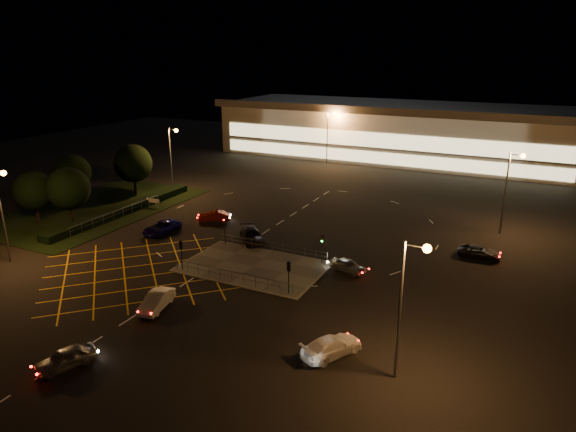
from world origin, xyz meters
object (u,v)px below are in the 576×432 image
at_px(car_east_grey, 479,252).
at_px(car_queue_white, 157,301).
at_px(car_left_blue, 162,228).
at_px(signal_ne, 322,242).
at_px(car_near_silver, 65,358).
at_px(car_right_silver, 348,266).
at_px(signal_sw, 181,249).
at_px(signal_nw, 225,226).
at_px(signal_se, 289,271).
at_px(car_circ_red, 214,216).
at_px(car_far_dkgrey, 252,235).
at_px(car_approach_white, 332,346).

bearing_deg(car_east_grey, car_queue_white, 136.40).
relative_size(car_queue_white, car_left_blue, 0.84).
bearing_deg(signal_ne, car_east_grey, 31.52).
distance_m(car_near_silver, car_right_silver, 27.23).
bearing_deg(car_right_silver, signal_ne, 90.55).
xyz_separation_m(signal_sw, signal_nw, (0.00, 7.99, 0.00)).
bearing_deg(signal_nw, signal_se, -33.65).
distance_m(signal_se, car_right_silver, 8.03).
bearing_deg(signal_se, signal_sw, 0.00).
bearing_deg(signal_sw, car_queue_white, 111.15).
bearing_deg(signal_sw, car_circ_red, -67.76).
distance_m(signal_se, car_far_dkgrey, 14.45).
relative_size(car_near_silver, car_far_dkgrey, 0.79).
bearing_deg(signal_nw, car_far_dkgrey, 49.00).
relative_size(signal_se, car_queue_white, 0.72).
distance_m(signal_ne, car_right_silver, 3.66).
distance_m(signal_nw, signal_ne, 12.00).
xyz_separation_m(signal_se, signal_ne, (0.00, 7.99, 0.00)).
xyz_separation_m(car_near_silver, car_approach_white, (16.33, 9.70, 0.01)).
bearing_deg(car_left_blue, car_approach_white, -25.34).
relative_size(signal_sw, car_approach_white, 0.63).
height_order(car_far_dkgrey, car_east_grey, car_far_dkgrey).
height_order(car_right_silver, car_east_grey, car_right_silver).
height_order(signal_nw, car_circ_red, signal_nw).
bearing_deg(car_east_grey, car_right_silver, 131.06).
relative_size(car_right_silver, car_circ_red, 0.94).
height_order(signal_se, car_circ_red, signal_se).
xyz_separation_m(car_near_silver, car_far_dkgrey, (-0.65, 27.47, 0.06)).
bearing_deg(car_circ_red, signal_nw, 13.07).
bearing_deg(signal_se, car_near_silver, 61.56).
bearing_deg(signal_sw, signal_se, -180.00).
height_order(car_left_blue, car_right_silver, car_left_blue).
distance_m(signal_sw, car_right_silver, 16.84).
bearing_deg(car_near_silver, car_right_silver, 84.38).
bearing_deg(car_near_silver, car_approach_white, 52.11).
distance_m(signal_ne, car_left_blue, 21.22).
bearing_deg(car_approach_white, car_near_silver, 59.22).
bearing_deg(signal_sw, signal_ne, -146.35).
relative_size(car_queue_white, car_circ_red, 1.07).
bearing_deg(car_right_silver, car_queue_white, 154.60).
distance_m(car_far_dkgrey, car_approach_white, 24.59).
xyz_separation_m(signal_se, signal_nw, (-12.00, 7.99, 0.00)).
bearing_deg(car_right_silver, car_near_silver, 167.66).
distance_m(signal_sw, signal_nw, 7.99).
height_order(car_queue_white, car_far_dkgrey, car_far_dkgrey).
xyz_separation_m(signal_se, car_left_blue, (-21.15, 8.02, -1.64)).
xyz_separation_m(signal_nw, car_near_silver, (2.76, -25.05, -1.66)).
bearing_deg(signal_nw, car_east_grey, 18.61).
xyz_separation_m(signal_nw, car_far_dkgrey, (2.11, 2.42, -1.60)).
xyz_separation_m(car_right_silver, car_approach_white, (3.96, -14.56, 0.07)).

